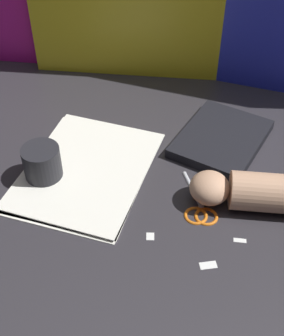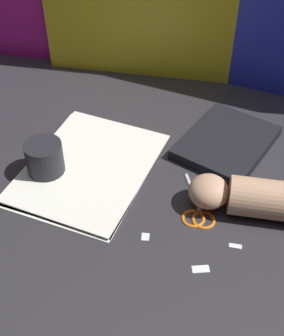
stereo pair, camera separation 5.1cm
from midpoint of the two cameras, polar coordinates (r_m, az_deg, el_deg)
name	(u,v)px [view 1 (the left image)]	position (r m, az deg, el deg)	size (l,w,h in m)	color
ground_plane	(145,190)	(1.00, -1.14, -2.75)	(6.00, 6.00, 0.00)	#2D2B30
paper_stack	(86,170)	(1.05, -8.21, -0.30)	(0.29, 0.36, 0.01)	white
book_closed	(221,139)	(1.12, 8.38, 3.52)	(0.24, 0.27, 0.02)	black
scissors	(201,205)	(0.96, 5.76, -4.61)	(0.10, 0.16, 0.01)	silver
hand_forearm	(274,193)	(0.96, 14.40, -3.02)	(0.33, 0.13, 0.08)	tan
paper_scrap_near	(240,240)	(0.92, 10.30, -8.72)	(0.03, 0.01, 0.00)	white
paper_scrap_mid	(208,265)	(0.88, 6.41, -11.74)	(0.04, 0.03, 0.00)	white
paper_scrap_far	(150,236)	(0.91, -0.59, -8.37)	(0.02, 0.02, 0.00)	white
mug	(42,164)	(1.02, -13.44, 0.46)	(0.08, 0.08, 0.08)	#232328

